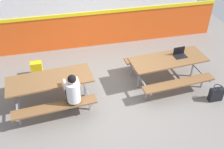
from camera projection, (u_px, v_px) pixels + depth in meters
The scene contains 8 objects.
ground_plane at pixel (113, 95), 6.76m from camera, with size 10.00×10.00×0.02m, color gray.
accent_backdrop at pixel (94, 9), 8.00m from camera, with size 8.00×0.14×2.60m.
picnic_table_left at pixel (50, 84), 6.19m from camera, with size 2.02×1.71×0.74m.
picnic_table_right at pixel (168, 64), 6.85m from camera, with size 2.02×1.71×0.74m.
student_nearer at pixel (73, 91), 5.79m from camera, with size 0.38×0.53×1.21m.
laptop_dark at pixel (180, 54), 6.83m from camera, with size 0.34×0.25×0.22m.
backpack_dark at pixel (37, 69), 7.29m from camera, with size 0.30×0.22×0.44m.
tote_bag_bright at pixel (216, 94), 6.49m from camera, with size 0.34×0.21×0.43m.
Camera 1 is at (-1.14, -4.94, 4.50)m, focal length 42.40 mm.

